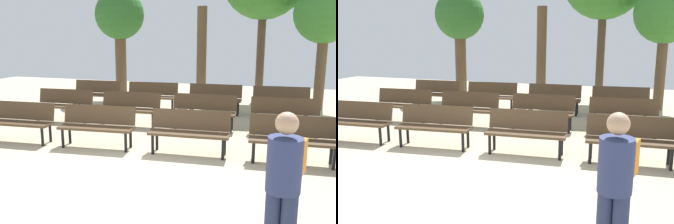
{
  "view_description": "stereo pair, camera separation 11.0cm",
  "coord_description": "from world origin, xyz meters",
  "views": [
    {
      "loc": [
        2.63,
        -5.28,
        2.37
      ],
      "look_at": [
        0.0,
        2.9,
        0.55
      ],
      "focal_mm": 39.55,
      "sensor_mm": 36.0,
      "label": 1
    },
    {
      "loc": [
        2.74,
        -5.25,
        2.37
      ],
      "look_at": [
        0.0,
        2.9,
        0.55
      ],
      "focal_mm": 39.55,
      "sensor_mm": 36.0,
      "label": 2
    }
  ],
  "objects": [
    {
      "name": "tree_2",
      "position": [
        3.64,
        7.34,
        2.95
      ],
      "size": [
        1.89,
        1.89,
        3.95
      ],
      "color": "brown",
      "rests_on": "ground_plane"
    },
    {
      "name": "tree_3",
      "position": [
        -0.37,
        8.07,
        1.67
      ],
      "size": [
        0.36,
        0.36,
        3.34
      ],
      "color": "brown",
      "rests_on": "ground_plane"
    },
    {
      "name": "bench_r1_c3",
      "position": [
        2.65,
        3.75,
        0.5
      ],
      "size": [
        1.63,
        0.61,
        0.87
      ],
      "rotation": [
        0.0,
        0.0,
        0.08
      ],
      "color": "#4C3823",
      "rests_on": "ground_plane"
    },
    {
      "name": "bench_r1_c0",
      "position": [
        -3.15,
        3.36,
        0.5
      ],
      "size": [
        1.63,
        0.6,
        0.87
      ],
      "rotation": [
        0.0,
        0.0,
        0.07
      ],
      "color": "#4C3823",
      "rests_on": "ground_plane"
    },
    {
      "name": "ground_plane",
      "position": [
        0.0,
        0.0,
        0.0
      ],
      "size": [
        24.0,
        24.0,
        0.0
      ],
      "primitive_type": "plane",
      "color": "#BCAD8E"
    },
    {
      "name": "bench_r0_c2",
      "position": [
        0.85,
        1.66,
        0.5
      ],
      "size": [
        1.63,
        0.59,
        0.87
      ],
      "rotation": [
        0.0,
        0.0,
        0.07
      ],
      "color": "#4C3823",
      "rests_on": "ground_plane"
    },
    {
      "name": "visitor_with_backpack",
      "position": [
        2.67,
        -1.66,
        0.94
      ],
      "size": [
        0.43,
        0.58,
        1.65
      ],
      "rotation": [
        0.0,
        0.0,
        2.89
      ],
      "color": "navy",
      "rests_on": "ground_plane"
    },
    {
      "name": "bench_r1_c1",
      "position": [
        -1.24,
        3.48,
        0.5
      ],
      "size": [
        1.62,
        0.55,
        0.87
      ],
      "rotation": [
        0.0,
        0.0,
        0.05
      ],
      "color": "#4C3823",
      "rests_on": "ground_plane"
    },
    {
      "name": "bench_r2_c3",
      "position": [
        2.53,
        5.74,
        0.5
      ],
      "size": [
        1.63,
        0.61,
        0.87
      ],
      "rotation": [
        0.0,
        0.0,
        0.08
      ],
      "color": "#4C3823",
      "rests_on": "ground_plane"
    },
    {
      "name": "bench_r2_c2",
      "position": [
        0.61,
        5.64,
        0.5
      ],
      "size": [
        1.62,
        0.55,
        0.87
      ],
      "rotation": [
        0.0,
        0.0,
        0.04
      ],
      "color": "#4C3823",
      "rests_on": "ground_plane"
    },
    {
      "name": "bench_r0_c1",
      "position": [
        -1.12,
        1.51,
        0.5
      ],
      "size": [
        1.64,
        0.63,
        0.87
      ],
      "rotation": [
        0.0,
        0.0,
        0.1
      ],
      "color": "#4C3823",
      "rests_on": "ground_plane"
    },
    {
      "name": "bench_r0_c3",
      "position": [
        2.82,
        1.73,
        0.5
      ],
      "size": [
        1.63,
        0.58,
        0.87
      ],
      "rotation": [
        0.0,
        0.0,
        0.06
      ],
      "color": "#4C3823",
      "rests_on": "ground_plane"
    },
    {
      "name": "bench_r2_c1",
      "position": [
        -1.36,
        5.5,
        0.5
      ],
      "size": [
        1.63,
        0.61,
        0.87
      ],
      "rotation": [
        0.0,
        0.0,
        0.08
      ],
      "color": "#4C3823",
      "rests_on": "ground_plane"
    },
    {
      "name": "tree_1",
      "position": [
        -3.33,
        7.48,
        2.94
      ],
      "size": [
        1.81,
        1.81,
        3.97
      ],
      "color": "brown",
      "rests_on": "ground_plane"
    },
    {
      "name": "bench_r2_c0",
      "position": [
        -3.25,
        5.39,
        0.5
      ],
      "size": [
        1.62,
        0.56,
        0.87
      ],
      "rotation": [
        0.0,
        0.0,
        0.05
      ],
      "color": "#4C3823",
      "rests_on": "ground_plane"
    },
    {
      "name": "bench_r0_c0",
      "position": [
        -3.0,
        1.37,
        0.5
      ],
      "size": [
        1.63,
        0.6,
        0.87
      ],
      "rotation": [
        0.0,
        0.0,
        0.08
      ],
      "color": "#4C3823",
      "rests_on": "ground_plane"
    },
    {
      "name": "bench_r1_c2",
      "position": [
        0.71,
        3.68,
        0.5
      ],
      "size": [
        1.62,
        0.56,
        0.87
      ],
      "rotation": [
        0.0,
        0.0,
        0.05
      ],
      "color": "#4C3823",
      "rests_on": "ground_plane"
    }
  ]
}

